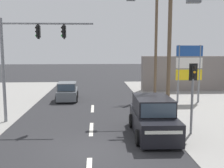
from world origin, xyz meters
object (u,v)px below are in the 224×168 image
Objects in this scene: pedestal_signal_right_kerb at (193,87)px; hatchback_oncoming_mid at (67,92)px; utility_pole_background_right at (156,35)px; suv_kerbside_parked at (153,117)px; shopping_plaza_sign at (189,66)px; utility_pole_midground_right at (168,29)px; traffic_signal_mast at (25,51)px.

pedestal_signal_right_kerb is 12.11m from hatchback_oncoming_mid.
suv_kerbside_parked is at bearing -103.25° from utility_pole_background_right.
shopping_plaza_sign is (1.74, -4.24, -2.60)m from utility_pole_background_right.
utility_pole_background_right is 13.32m from suv_kerbside_parked.
pedestal_signal_right_kerb is at bearing 0.17° from suv_kerbside_parked.
utility_pole_midground_right is 0.98× the size of utility_pole_background_right.
utility_pole_background_right is at bearing 85.78° from pedestal_signal_right_kerb.
shopping_plaza_sign is at bearing 23.89° from traffic_signal_mast.
pedestal_signal_right_kerb is 0.78× the size of suv_kerbside_parked.
utility_pole_midground_right is 2.82× the size of hatchback_oncoming_mid.
pedestal_signal_right_kerb is at bearing -89.78° from utility_pole_midground_right.
suv_kerbside_parked is (-2.85, -12.13, -4.70)m from utility_pole_background_right.
utility_pole_background_right is 2.33× the size of suv_kerbside_parked.
utility_pole_background_right is 12.56m from pedestal_signal_right_kerb.
utility_pole_midground_right is at bearing 90.22° from pedestal_signal_right_kerb.
pedestal_signal_right_kerb is at bearing -94.22° from utility_pole_background_right.
utility_pole_midground_right is at bearing -97.07° from utility_pole_background_right.
pedestal_signal_right_kerb reaches higher than hatchback_oncoming_mid.
pedestal_signal_right_kerb is 8.33m from shopping_plaza_sign.
utility_pole_background_right reaches higher than pedestal_signal_right_kerb.
traffic_signal_mast is (-8.79, -1.95, -1.45)m from utility_pole_midground_right.
suv_kerbside_parked reaches higher than hatchback_oncoming_mid.
utility_pole_midground_right is 1.74× the size of traffic_signal_mast.
hatchback_oncoming_mid is at bearing 118.77° from suv_kerbside_parked.
traffic_signal_mast is 8.09m from suv_kerbside_parked.
hatchback_oncoming_mid is (-7.22, 9.57, -1.71)m from pedestal_signal_right_kerb.
utility_pole_background_right is 2.89× the size of hatchback_oncoming_mid.
shopping_plaza_sign is at bearing -67.72° from utility_pole_background_right.
pedestal_signal_right_kerb is (0.02, -4.76, -3.18)m from utility_pole_midground_right.
traffic_signal_mast reaches higher than hatchback_oncoming_mid.
pedestal_signal_right_kerb is 0.96× the size of hatchback_oncoming_mid.
traffic_signal_mast is at bearing 157.62° from suv_kerbside_parked.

